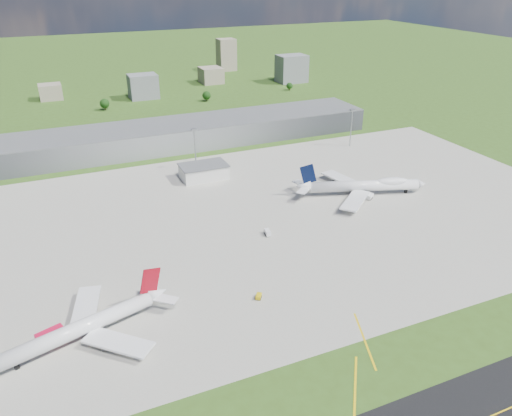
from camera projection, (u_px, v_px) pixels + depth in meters
name	position (u px, v px, depth m)	size (l,w,h in m)	color
ground	(166.00, 154.00, 328.89)	(1400.00, 1400.00, 0.00)	#34541A
apron	(243.00, 222.00, 241.71)	(360.00, 190.00, 0.08)	#9C9A8E
terminal	(160.00, 137.00, 337.98)	(300.00, 42.00, 15.00)	gray
ops_building	(204.00, 172.00, 289.48)	(26.00, 16.00, 8.00)	silver
mast_center	(195.00, 142.00, 295.87)	(3.50, 2.00, 25.90)	gray
mast_east	(352.00, 121.00, 335.33)	(3.50, 2.00, 25.90)	gray
airliner_red_twin	(86.00, 326.00, 164.45)	(61.56, 46.98, 17.23)	white
airliner_blue_quad	(364.00, 186.00, 268.27)	(68.93, 52.73, 18.57)	white
fire_truck	(50.00, 336.00, 164.17)	(9.47, 6.09, 3.90)	red
tug_yellow	(259.00, 297.00, 185.45)	(3.36, 3.69, 1.64)	yellow
van_white_near	(268.00, 233.00, 229.14)	(2.76, 5.03, 2.45)	silver
van_white_far	(370.00, 197.00, 264.81)	(5.57, 4.91, 2.63)	white
bldg_cw	(51.00, 92.00, 461.05)	(20.00, 18.00, 14.00)	gray
bldg_c	(143.00, 86.00, 463.25)	(26.00, 20.00, 22.00)	slate
bldg_ce	(211.00, 75.00, 526.26)	(22.00, 24.00, 16.00)	gray
bldg_e	(292.00, 69.00, 527.60)	(30.00, 22.00, 28.00)	slate
bldg_tall_e	(226.00, 55.00, 585.75)	(20.00, 18.00, 36.00)	gray
tree_c	(105.00, 104.00, 426.41)	(8.10, 8.10, 9.90)	#382314
tree_e	(207.00, 95.00, 454.72)	(7.65, 7.65, 9.35)	#382314
tree_far_e	(289.00, 86.00, 495.68)	(6.30, 6.30, 7.70)	#382314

